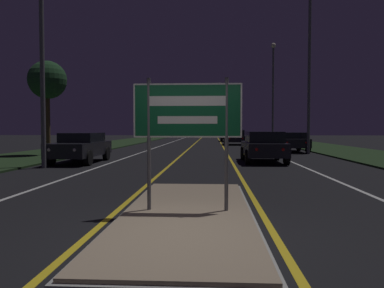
% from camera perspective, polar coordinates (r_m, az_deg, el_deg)
% --- Properties ---
extents(ground_plane, '(160.00, 160.00, 0.00)m').
position_cam_1_polar(ground_plane, '(5.53, -1.73, -14.30)').
color(ground_plane, black).
extents(median_island, '(2.37, 6.48, 0.10)m').
position_cam_1_polar(median_island, '(6.93, -0.69, -10.48)').
color(median_island, '#999993').
rests_on(median_island, ground_plane).
extents(verge_left, '(5.00, 100.00, 0.08)m').
position_cam_1_polar(verge_left, '(27.20, -18.34, -0.98)').
color(verge_left, '#1E3319').
rests_on(verge_left, ground_plane).
extents(verge_right, '(5.00, 100.00, 0.08)m').
position_cam_1_polar(verge_right, '(26.89, 22.79, -1.08)').
color(verge_right, '#1E3319').
rests_on(verge_right, ground_plane).
extents(centre_line_yellow_left, '(0.12, 70.00, 0.01)m').
position_cam_1_polar(centre_line_yellow_left, '(30.37, -0.33, -0.58)').
color(centre_line_yellow_left, gold).
rests_on(centre_line_yellow_left, ground_plane).
extents(centre_line_yellow_right, '(0.12, 70.00, 0.01)m').
position_cam_1_polar(centre_line_yellow_right, '(30.33, 4.87, -0.60)').
color(centre_line_yellow_right, gold).
rests_on(centre_line_yellow_right, ground_plane).
extents(lane_line_white_left, '(0.12, 70.00, 0.01)m').
position_cam_1_polar(lane_line_white_left, '(30.67, -5.60, -0.57)').
color(lane_line_white_left, silver).
rests_on(lane_line_white_left, ground_plane).
extents(lane_line_white_right, '(0.12, 70.00, 0.01)m').
position_cam_1_polar(lane_line_white_right, '(30.55, 10.17, -0.60)').
color(lane_line_white_right, silver).
rests_on(lane_line_white_right, ground_plane).
extents(edge_line_white_left, '(0.10, 70.00, 0.01)m').
position_cam_1_polar(edge_line_white_left, '(31.26, -11.05, -0.54)').
color(edge_line_white_left, silver).
rests_on(edge_line_white_left, ground_plane).
extents(edge_line_white_right, '(0.10, 70.00, 0.01)m').
position_cam_1_polar(edge_line_white_right, '(31.06, 15.67, -0.61)').
color(edge_line_white_right, silver).
rests_on(edge_line_white_right, ground_plane).
extents(highway_sign, '(1.96, 0.07, 2.40)m').
position_cam_1_polar(highway_sign, '(6.76, -0.70, 4.15)').
color(highway_sign, '#56565B').
rests_on(highway_sign, median_island).
extents(streetlight_right_near, '(0.52, 0.52, 10.47)m').
position_cam_1_polar(streetlight_right_near, '(24.60, 17.47, 13.96)').
color(streetlight_right_near, '#56565B').
rests_on(streetlight_right_near, ground_plane).
extents(streetlight_right_far, '(0.46, 0.46, 9.58)m').
position_cam_1_polar(streetlight_right_far, '(36.42, 12.25, 8.97)').
color(streetlight_right_far, '#56565B').
rests_on(streetlight_right_far, ground_plane).
extents(car_receding_0, '(1.90, 4.06, 1.44)m').
position_cam_1_polar(car_receding_0, '(17.78, 10.84, -0.32)').
color(car_receding_0, black).
rests_on(car_receding_0, ground_plane).
extents(car_receding_1, '(2.01, 4.24, 1.32)m').
position_cam_1_polar(car_receding_1, '(26.04, 14.70, 0.42)').
color(car_receding_1, black).
rests_on(car_receding_1, ground_plane).
extents(car_receding_2, '(2.04, 4.24, 1.43)m').
position_cam_1_polar(car_receding_2, '(36.25, 6.53, 1.06)').
color(car_receding_2, black).
rests_on(car_receding_2, ground_plane).
extents(car_receding_3, '(1.98, 4.51, 1.47)m').
position_cam_1_polar(car_receding_3, '(45.75, 5.63, 1.38)').
color(car_receding_3, black).
rests_on(car_receding_3, ground_plane).
extents(car_approaching_0, '(1.85, 4.42, 1.38)m').
position_cam_1_polar(car_approaching_0, '(18.07, -16.56, -0.38)').
color(car_approaching_0, black).
rests_on(car_approaching_0, ground_plane).
extents(roadside_palm_left, '(2.13, 2.13, 5.30)m').
position_cam_1_polar(roadside_palm_left, '(22.83, -21.18, 8.97)').
color(roadside_palm_left, '#4C3823').
rests_on(roadside_palm_left, verge_left).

